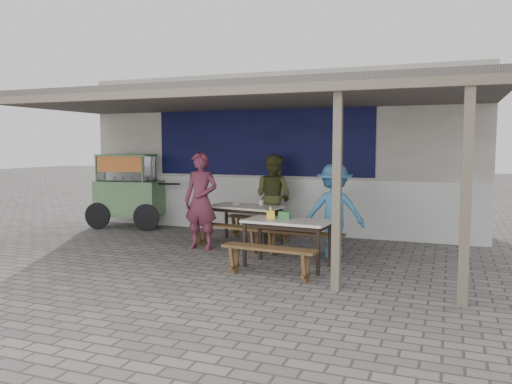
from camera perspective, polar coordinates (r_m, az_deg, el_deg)
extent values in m
plane|color=slate|center=(8.42, -5.55, -7.81)|extent=(60.00, 60.00, 0.00)
cube|color=beige|center=(11.52, 2.49, 4.54)|extent=(9.00, 1.20, 3.50)
cube|color=silver|center=(11.01, 1.41, -1.49)|extent=(9.00, 0.10, 1.20)
cube|color=#110F47|center=(11.01, 0.47, 6.07)|extent=(5.00, 0.03, 1.60)
cube|color=#554D48|center=(9.14, -2.83, 10.61)|extent=(9.00, 4.20, 0.12)
cube|color=#756958|center=(7.31, -9.53, 11.06)|extent=(9.00, 0.12, 0.12)
cube|color=#756958|center=(6.34, 22.89, -0.17)|extent=(0.12, 0.12, 2.70)
cube|color=#756958|center=(6.58, 9.25, 0.37)|extent=(0.11, 0.11, 2.70)
cube|color=silver|center=(9.66, -1.31, -1.68)|extent=(1.48, 0.94, 0.04)
cube|color=black|center=(9.66, -1.31, -2.04)|extent=(1.37, 0.82, 0.06)
cube|color=black|center=(9.81, -5.38, -3.80)|extent=(0.05, 0.05, 0.71)
cube|color=black|center=(9.13, 1.07, -4.47)|extent=(0.05, 0.05, 0.71)
cube|color=black|center=(10.30, -3.41, -3.35)|extent=(0.05, 0.05, 0.71)
cube|color=black|center=(9.65, 2.83, -3.94)|extent=(0.05, 0.05, 0.71)
cube|color=brown|center=(9.19, -3.31, -3.94)|extent=(1.51, 0.52, 0.04)
cube|color=brown|center=(9.57, -6.26, -4.96)|extent=(0.10, 0.28, 0.41)
cube|color=brown|center=(8.92, -0.14, -5.68)|extent=(0.10, 0.28, 0.41)
cube|color=brown|center=(10.21, 0.50, -2.99)|extent=(1.51, 0.52, 0.04)
cube|color=brown|center=(10.55, -2.29, -3.96)|extent=(0.10, 0.28, 0.41)
cube|color=brown|center=(9.97, 3.45, -4.52)|extent=(0.10, 0.28, 0.41)
cube|color=silver|center=(7.83, 3.59, -3.34)|extent=(1.38, 0.79, 0.04)
cube|color=black|center=(7.84, 3.59, -3.78)|extent=(1.27, 0.68, 0.06)
cube|color=black|center=(7.88, -1.31, -6.05)|extent=(0.05, 0.05, 0.71)
cube|color=black|center=(7.43, 7.10, -6.79)|extent=(0.05, 0.05, 0.71)
cube|color=black|center=(8.39, 0.47, -5.34)|extent=(0.05, 0.05, 0.71)
cube|color=black|center=(7.97, 8.42, -5.98)|extent=(0.05, 0.05, 0.71)
cube|color=brown|center=(7.25, 1.48, -6.46)|extent=(1.45, 0.38, 0.04)
cube|color=brown|center=(7.54, -2.48, -7.75)|extent=(0.07, 0.28, 0.41)
cube|color=brown|center=(7.09, 5.70, -8.61)|extent=(0.07, 0.28, 0.41)
cube|color=brown|center=(8.53, 5.36, -4.68)|extent=(1.45, 0.38, 0.04)
cube|color=brown|center=(8.78, 1.86, -5.86)|extent=(0.07, 0.28, 0.41)
cube|color=brown|center=(8.40, 8.98, -6.44)|extent=(0.07, 0.28, 0.41)
cube|color=#6F9966|center=(12.00, -14.27, -0.58)|extent=(1.57, 0.98, 0.76)
cube|color=#6F9966|center=(12.05, -14.22, -2.48)|extent=(1.51, 0.93, 0.05)
cylinder|color=black|center=(11.97, -17.66, -2.62)|extent=(0.61, 0.15, 0.61)
cylinder|color=black|center=(11.43, -12.45, -2.86)|extent=(0.61, 0.15, 0.61)
cube|color=silver|center=(11.98, -14.58, 2.65)|extent=(1.28, 0.83, 0.60)
cube|color=#6F9966|center=(11.97, -14.61, 4.08)|extent=(1.33, 0.88, 0.04)
cube|color=#E74736|center=(11.66, -15.35, 3.07)|extent=(1.07, 0.20, 0.35)
cylinder|color=black|center=(11.62, -10.46, 0.92)|extent=(0.76, 0.16, 0.04)
imported|color=#64283C|center=(9.22, -6.31, -1.00)|extent=(0.66, 0.43, 1.80)
imported|color=#4B4D26|center=(10.27, 2.00, -0.51)|extent=(1.01, 0.89, 1.73)
imported|color=teal|center=(8.60, 8.92, -2.15)|extent=(1.14, 0.81, 1.60)
cube|color=yellow|center=(7.99, 1.67, -2.56)|extent=(0.16, 0.16, 0.13)
cube|color=#2F6B35|center=(7.94, 3.27, -2.65)|extent=(0.19, 0.14, 0.12)
cylinder|color=beige|center=(9.74, 0.58, -1.20)|extent=(0.09, 0.09, 0.10)
imported|color=white|center=(9.73, -2.24, -1.38)|extent=(0.21, 0.21, 0.05)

